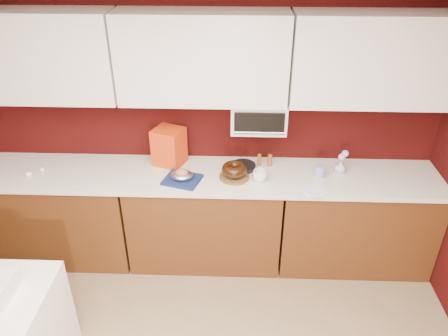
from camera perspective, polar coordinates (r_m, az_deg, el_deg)
ceiling at (r=1.29m, az=-11.34°, el=15.46°), size 4.00×4.50×0.02m
wall_back at (r=3.81m, az=-2.40°, el=6.17°), size 4.00×0.02×2.50m
base_cabinet_left at (r=4.28m, az=-20.68°, el=-5.75°), size 1.31×0.58×0.86m
base_cabinet_center at (r=3.97m, az=-2.48°, el=-6.57°), size 1.31×0.58×0.86m
base_cabinet_right at (r=4.09m, az=16.61°, el=-6.73°), size 1.31×0.58×0.86m
countertop at (r=3.71m, az=-2.63°, el=-1.02°), size 4.00×0.62×0.04m
upper_cabinet_left at (r=3.80m, az=-23.86°, el=13.20°), size 1.31×0.33×0.70m
upper_cabinet_center at (r=3.45m, az=-2.83°, el=14.13°), size 1.31×0.33×0.70m
upper_cabinet_right at (r=3.59m, az=19.49°, el=13.14°), size 1.31×0.33×0.70m
toaster_oven at (r=3.62m, az=4.55°, el=6.90°), size 0.45×0.30×0.25m
toaster_oven_door at (r=3.48m, az=4.63°, el=5.84°), size 0.40×0.02×0.18m
toaster_oven_handle at (r=3.50m, az=4.59°, el=4.62°), size 0.42×0.02×0.02m
cake_base at (r=3.64m, az=1.35°, el=-1.14°), size 0.31×0.31×0.02m
bundt_cake at (r=3.60m, az=1.36°, el=-0.21°), size 0.26×0.26×0.09m
navy_towel at (r=3.62m, az=-5.48°, el=-1.53°), size 0.35×0.32×0.02m
foil_ham_nest at (r=3.59m, az=-5.51°, el=-0.93°), size 0.20×0.17×0.07m
roasted_ham at (r=3.58m, az=-5.53°, el=-0.59°), size 0.11×0.10×0.07m
pandoro_box at (r=3.81m, az=-7.18°, el=2.80°), size 0.31×0.29×0.33m
dark_pan at (r=3.77m, az=2.51°, el=0.20°), size 0.26×0.26×0.04m
coffee_mug at (r=3.59m, az=4.70°, el=-0.87°), size 0.14×0.14×0.11m
blue_jar at (r=3.72m, az=12.42°, el=-0.40°), size 0.11×0.11×0.10m
flower_vase at (r=3.82m, az=14.95°, el=0.24°), size 0.08×0.08×0.12m
flower_pink at (r=3.78m, az=15.13°, el=1.41°), size 0.06×0.06×0.06m
flower_blue at (r=3.80m, az=15.56°, el=1.83°), size 0.06×0.06×0.06m
china_plate at (r=3.55m, az=11.87°, el=-2.90°), size 0.25×0.25×0.01m
amber_bottle at (r=3.81m, az=5.99°, el=1.01°), size 0.05×0.05×0.11m
egg_left at (r=4.00m, az=-24.15°, el=-0.75°), size 0.07×0.06×0.05m
egg_right at (r=4.04m, az=-22.70°, el=-0.17°), size 0.06×0.05×0.04m
amber_bottle_tall at (r=3.81m, az=4.63°, el=1.07°), size 0.04×0.04×0.11m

